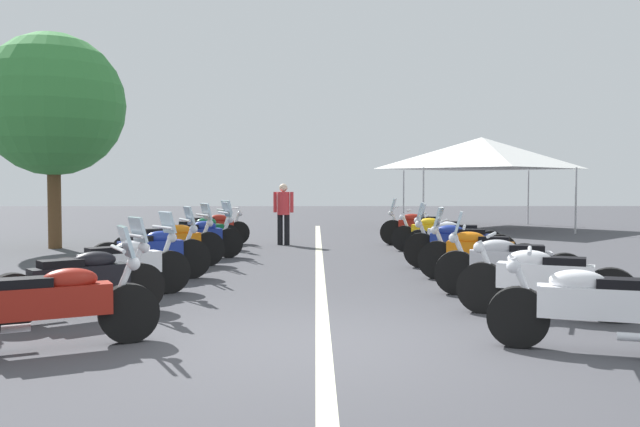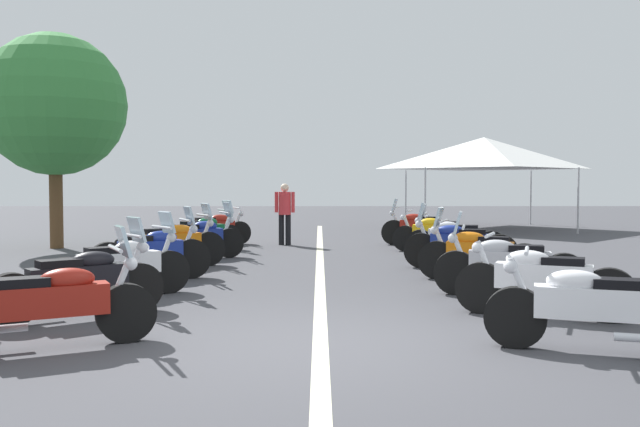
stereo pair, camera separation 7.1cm
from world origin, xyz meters
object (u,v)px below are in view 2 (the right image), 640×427
motorcycle_left_row_0 (52,303)px  roadside_tree_0 (54,105)px  motorcycle_right_row_6 (437,233)px  motorcycle_right_row_5 (454,238)px  motorcycle_left_row_1 (81,280)px  event_tent (484,153)px  motorcycle_left_row_3 (152,252)px  motorcycle_left_row_6 (202,232)px  motorcycle_right_row_4 (459,244)px  motorcycle_left_row_7 (214,228)px  motorcycle_right_row_2 (507,264)px  motorcycle_left_row_5 (198,237)px  bystander_0 (285,209)px  motorcycle_right_row_3 (478,253)px  motorcycle_right_row_1 (542,280)px  motorcycle_left_row_4 (172,243)px  motorcycle_right_row_0 (592,307)px  motorcycle_left_row_2 (122,265)px  motorcycle_right_row_7 (419,227)px

motorcycle_left_row_0 → roadside_tree_0: (10.24, 3.90, 3.06)m
motorcycle_right_row_6 → roadside_tree_0: roadside_tree_0 is taller
motorcycle_left_row_0 → motorcycle_right_row_5: (7.81, -5.44, 0.00)m
motorcycle_left_row_1 → event_tent: event_tent is taller
motorcycle_left_row_1 → motorcycle_left_row_3: bearing=50.4°
motorcycle_left_row_6 → motorcycle_right_row_4: 6.23m
motorcycle_left_row_0 → motorcycle_left_row_7: 11.01m
motorcycle_left_row_6 → motorcycle_right_row_2: size_ratio=0.84×
motorcycle_left_row_5 → motorcycle_right_row_5: bearing=-26.1°
motorcycle_left_row_0 → bystander_0: 11.23m
motorcycle_left_row_1 → motorcycle_right_row_3: 6.26m
motorcycle_right_row_1 → motorcycle_left_row_4: bearing=-18.2°
motorcycle_left_row_3 → motorcycle_right_row_3: 5.37m
motorcycle_right_row_5 → motorcycle_right_row_0: bearing=102.3°
motorcycle_left_row_1 → motorcycle_right_row_4: size_ratio=0.84×
motorcycle_left_row_3 → roadside_tree_0: (5.59, 3.73, 3.04)m
motorcycle_right_row_1 → motorcycle_right_row_3: (3.03, 0.06, 0.01)m
motorcycle_left_row_1 → motorcycle_right_row_6: bearing=16.3°
bystander_0 → event_tent: size_ratio=0.30×
motorcycle_right_row_1 → bystander_0: size_ratio=1.25×
motorcycle_left_row_3 → motorcycle_right_row_1: bearing=-55.7°
motorcycle_right_row_3 → motorcycle_left_row_7: bearing=-30.3°
motorcycle_right_row_6 → motorcycle_left_row_1: bearing=70.6°
motorcycle_left_row_1 → motorcycle_left_row_7: size_ratio=0.94×
motorcycle_left_row_6 → motorcycle_left_row_7: size_ratio=0.95×
motorcycle_right_row_6 → bystander_0: bearing=-10.0°
motorcycle_left_row_0 → motorcycle_right_row_3: motorcycle_right_row_3 is taller
motorcycle_right_row_0 → motorcycle_right_row_5: size_ratio=0.96×
motorcycle_right_row_2 → motorcycle_right_row_3: 1.52m
motorcycle_left_row_2 → motorcycle_left_row_4: bearing=52.3°
motorcycle_left_row_2 → event_tent: event_tent is taller
motorcycle_right_row_6 → motorcycle_right_row_0: bearing=105.2°
motorcycle_left_row_1 → motorcycle_left_row_7: bearing=51.2°
motorcycle_right_row_1 → motorcycle_right_row_7: 9.40m
motorcycle_right_row_0 → motorcycle_right_row_4: (6.31, -0.02, 0.03)m
motorcycle_left_row_5 → motorcycle_left_row_7: 3.21m
motorcycle_right_row_4 → roadside_tree_0: roadside_tree_0 is taller
motorcycle_left_row_1 → motorcycle_right_row_4: motorcycle_right_row_4 is taller
motorcycle_left_row_1 → motorcycle_left_row_3: 3.13m
motorcycle_left_row_7 → motorcycle_right_row_4: bearing=-69.5°
motorcycle_right_row_3 → motorcycle_left_row_0: bearing=61.5°
motorcycle_left_row_0 → motorcycle_right_row_6: (9.30, -5.34, -0.01)m
motorcycle_right_row_4 → motorcycle_right_row_0: bearing=104.2°
motorcycle_left_row_5 → motorcycle_left_row_6: 1.55m
motorcycle_left_row_1 → motorcycle_left_row_4: size_ratio=0.90×
motorcycle_left_row_3 → motorcycle_right_row_7: (6.33, -5.33, -0.01)m
motorcycle_left_row_2 → motorcycle_right_row_3: (1.65, -5.38, 0.00)m
motorcycle_left_row_1 → motorcycle_right_row_1: size_ratio=0.88×
motorcycle_right_row_6 → motorcycle_left_row_0: bearing=76.3°
motorcycle_right_row_0 → motorcycle_right_row_2: bearing=-73.6°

